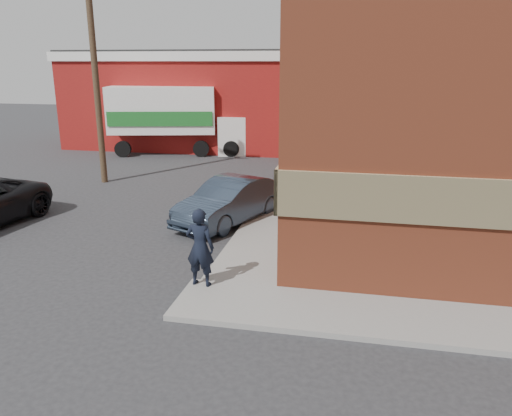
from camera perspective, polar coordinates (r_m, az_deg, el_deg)
The scene contains 7 objects.
ground at distance 11.74m, azimuth -4.94°, elevation -8.78°, with size 90.00×90.00×0.00m, color #28282B.
sidewalk_west at distance 19.94m, azimuth 4.07°, elevation 2.07°, with size 1.80×18.00×0.12m, color gray.
warehouse at distance 31.58m, azimuth -5.25°, elevation 12.40°, with size 16.30×8.30×5.60m.
utility_pole at distance 21.91m, azimuth -17.94°, elevation 15.02°, with size 2.00×0.26×9.00m.
man at distance 11.18m, azimuth -6.42°, elevation -4.49°, with size 0.65×0.43×1.79m, color black.
sedan at distance 15.95m, azimuth -2.98°, elevation 0.82°, with size 1.49×4.28×1.41m, color #2B3747.
box_truck at distance 28.28m, azimuth -9.10°, elevation 10.42°, with size 7.80×3.85×3.70m.
Camera 1 is at (3.12, -10.16, 4.98)m, focal length 35.00 mm.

